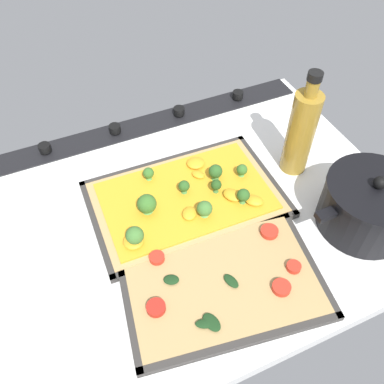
% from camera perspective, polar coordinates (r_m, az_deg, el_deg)
% --- Properties ---
extents(ground_plane, '(0.84, 0.66, 0.03)m').
position_cam_1_polar(ground_plane, '(0.87, 0.71, -2.93)').
color(ground_plane, white).
extents(stove_control_panel, '(0.81, 0.07, 0.03)m').
position_cam_1_polar(stove_control_panel, '(1.06, -6.04, 9.35)').
color(stove_control_panel, black).
rests_on(stove_control_panel, ground_plane).
extents(baking_tray_front, '(0.40, 0.27, 0.01)m').
position_cam_1_polar(baking_tray_front, '(0.87, -0.85, -1.13)').
color(baking_tray_front, '#33302D').
rests_on(baking_tray_front, ground_plane).
extents(broccoli_pizza, '(0.38, 0.24, 0.06)m').
position_cam_1_polar(broccoli_pizza, '(0.86, -0.85, -0.82)').
color(broccoli_pizza, tan).
rests_on(broccoli_pizza, baking_tray_front).
extents(baking_tray_back, '(0.38, 0.28, 0.01)m').
position_cam_1_polar(baking_tray_back, '(0.76, 4.17, -12.48)').
color(baking_tray_back, '#33302D').
rests_on(baking_tray_back, ground_plane).
extents(veggie_pizza_back, '(0.36, 0.26, 0.02)m').
position_cam_1_polar(veggie_pizza_back, '(0.76, 4.30, -12.20)').
color(veggie_pizza_back, tan).
rests_on(veggie_pizza_back, baking_tray_back).
extents(cooking_pot, '(0.25, 0.18, 0.13)m').
position_cam_1_polar(cooking_pot, '(0.87, 23.03, -1.69)').
color(cooking_pot, black).
rests_on(cooking_pot, ground_plane).
extents(oil_bottle, '(0.06, 0.06, 0.24)m').
position_cam_1_polar(oil_bottle, '(0.90, 14.70, 8.02)').
color(oil_bottle, olive).
rests_on(oil_bottle, ground_plane).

